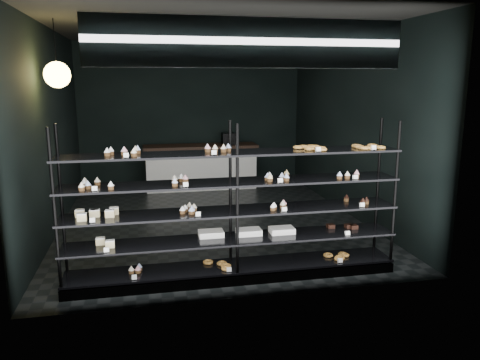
{
  "coord_description": "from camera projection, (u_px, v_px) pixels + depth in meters",
  "views": [
    {
      "loc": [
        -1.09,
        -7.72,
        2.37
      ],
      "look_at": [
        0.11,
        -1.9,
        1.11
      ],
      "focal_mm": 35.0,
      "sensor_mm": 36.0,
      "label": 1
    }
  ],
  "objects": [
    {
      "name": "service_counter",
      "position": [
        201.0,
        166.0,
        10.42
      ],
      "size": [
        2.5,
        0.65,
        1.23
      ],
      "color": "silver",
      "rests_on": "room"
    },
    {
      "name": "display_shelf",
      "position": [
        232.0,
        229.0,
        5.61
      ],
      "size": [
        4.0,
        0.5,
        1.91
      ],
      "color": "black",
      "rests_on": "room"
    },
    {
      "name": "pendant_lamp",
      "position": [
        57.0,
        75.0,
        6.3
      ],
      "size": [
        0.35,
        0.35,
        0.9
      ],
      "color": "black",
      "rests_on": "room"
    },
    {
      "name": "signage",
      "position": [
        250.0,
        43.0,
        4.73
      ],
      "size": [
        3.3,
        0.05,
        0.5
      ],
      "color": "#0B0F3B",
      "rests_on": "room"
    },
    {
      "name": "room",
      "position": [
        210.0,
        128.0,
        7.77
      ],
      "size": [
        5.01,
        6.01,
        3.2
      ],
      "color": "black",
      "rests_on": "ground"
    }
  ]
}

